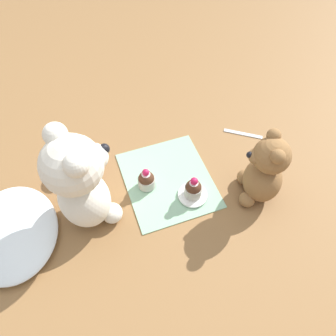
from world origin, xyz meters
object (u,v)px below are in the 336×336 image
Objects in this scene: teddy_bear_cream at (80,182)px; juice_glass at (73,162)px; teaspoon at (243,134)px; saucer_plate at (193,195)px; teddy_bear_tan at (264,172)px; cupcake_near_tan_bear at (193,189)px; cupcake_near_cream_bear at (147,180)px.

juice_glass is (0.16, 0.01, -0.11)m from teddy_bear_cream.
teddy_bear_cream reaches higher than teaspoon.
saucer_plate is 1.20× the size of juice_glass.
juice_glass reaches higher than teaspoon.
juice_glass is at bearing -96.14° from teddy_bear_tan.
teddy_bear_cream is 2.42× the size of teaspoon.
teaspoon is at bearing -175.78° from teddy_bear_tan.
teddy_bear_tan is 3.24× the size of juice_glass.
cupcake_near_tan_bear is 0.60× the size of teaspoon.
teddy_bear_tan is at bearing -117.29° from teddy_bear_cream.
cupcake_near_cream_bear reaches higher than juice_glass.
teddy_bear_tan is 0.23m from teaspoon.
cupcake_near_tan_bear reaches higher than cupcake_near_cream_bear.
teddy_bear_tan is 1.78× the size of teaspoon.
saucer_plate is 1.10× the size of cupcake_near_tan_bear.
teaspoon is (0.12, -0.49, -0.14)m from teddy_bear_cream.
cupcake_near_cream_bear reaches higher than teaspoon.
teddy_bear_cream is at bearing -174.92° from juice_glass.
teddy_bear_cream reaches higher than cupcake_near_cream_bear.
cupcake_near_cream_bear is 0.88× the size of saucer_plate.
cupcake_near_tan_bear is at bearing -124.08° from cupcake_near_cream_bear.
teddy_bear_cream is 4.40× the size of juice_glass.
saucer_plate is at bearing -114.55° from teddy_bear_cream.
teddy_bear_tan is 0.30m from cupcake_near_cream_bear.
cupcake_near_cream_bear is 0.21m from juice_glass.
saucer_plate is (0.05, 0.16, -0.09)m from teddy_bear_tan.
teaspoon is (0.16, -0.23, -0.01)m from saucer_plate.
teddy_bear_tan is (-0.09, -0.43, -0.05)m from teddy_bear_cream.
teddy_bear_tan is at bearing -118.89° from juice_glass.
teddy_bear_cream reaches higher than teddy_bear_tan.
teddy_bear_cream is at bearing -78.77° from teddy_bear_tan.
juice_glass is (0.20, 0.28, 0.02)m from saucer_plate.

